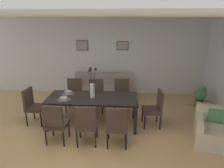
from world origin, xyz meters
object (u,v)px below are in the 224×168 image
Objects in this scene: dining_table at (93,100)px; dining_chair_mid_left at (117,125)px; potted_plant at (200,95)px; dining_chair_mid_right at (121,94)px; sofa at (102,90)px; framed_picture_center at (123,46)px; dining_chair_near_right at (74,93)px; dining_chair_far_right at (96,94)px; bowl_near_right at (68,92)px; framed_picture_left at (82,45)px; armchair at (215,131)px; dining_chair_near_left at (55,122)px; centerpiece_vase at (92,86)px; dining_chair_head_east at (155,107)px; dining_chair_far_left at (86,123)px; bowl_near_left at (64,98)px; dining_chair_head_west at (33,104)px.

dining_table is 1.11m from dining_chair_mid_left.
dining_chair_mid_right is at bearing -170.93° from potted_plant.
sofa is 4.83× the size of framed_picture_center.
dining_chair_mid_left is 3.44m from framed_picture_center.
dining_chair_far_right is (0.64, -0.01, 0.00)m from dining_chair_near_right.
framed_picture_left reaches higher than bowl_near_right.
sofa reaches higher than potted_plant.
dining_chair_mid_left is 2.12m from armchair.
dining_chair_near_left is 4.29m from potted_plant.
centerpiece_vase is at bearing -127.81° from dining_chair_mid_right.
sofa is at bearing 67.85° from bowl_near_right.
potted_plant is (3.06, 1.27, -0.30)m from dining_table.
dining_chair_far_right is 1.76m from dining_chair_head_east.
dining_chair_far_left is at bearing -77.95° from framed_picture_left.
bowl_near_left is at bearing 134.62° from dining_chair_far_left.
dining_chair_mid_left is (0.63, -0.02, 0.00)m from dining_chair_far_left.
centerpiece_vase is (-0.69, -0.89, 0.51)m from dining_chair_mid_right.
dining_chair_far_left is 1.00× the size of dining_chair_head_east.
dining_chair_near_right is at bearing 45.38° from dining_chair_head_west.
dining_chair_far_left is at bearing -102.15° from framed_picture_center.
dining_chair_head_west is at bearing -134.62° from dining_chair_near_right.
framed_picture_left is (-0.68, 3.20, 1.18)m from dining_chair_far_left.
dining_chair_far_right is 1.85m from dining_chair_mid_left.
bowl_near_right is 2.31m from framed_picture_left.
dining_chair_far_right is 1.04m from sofa.
dining_table is at bearing -127.80° from dining_chair_mid_right.
potted_plant is (3.73, 0.42, -0.14)m from dining_chair_near_right.
dining_chair_mid_left is 1.72m from bowl_near_right.
potted_plant is at bearing 41.74° from dining_chair_mid_left.
framed_picture_left is at bearing 112.24° from dining_chair_mid_left.
bowl_near_right is at bearing 162.82° from centerpiece_vase.
bowl_near_right is at bearing -153.07° from dining_chair_mid_right.
sofa is at bearing 89.71° from dining_table.
bowl_near_left and bowl_near_right have the same top height.
dining_chair_mid_left is at bearing -90.97° from framed_picture_center.
dining_chair_far_left is at bearing -90.26° from sofa.
centerpiece_vase is 1.99m from sofa.
dining_chair_head_west is (-0.86, 0.85, 0.00)m from dining_chair_near_left.
dining_chair_head_east is at bearing -50.23° from sofa.
dining_chair_head_east is at bearing 151.58° from armchair.
framed_picture_left is (-0.69, 2.33, 1.02)m from dining_table.
dining_chair_near_right is at bearing -178.14° from dining_chair_mid_right.
framed_picture_center reaches higher than bowl_near_right.
framed_picture_left reaches higher than dining_chair_far_right.
dining_chair_far_right and dining_chair_mid_right have the same top height.
dining_chair_head_east reaches higher than bowl_near_right.
framed_picture_center is at bearing 35.43° from sofa.
dining_chair_head_east is at bearing 0.88° from centerpiece_vase.
dining_chair_near_right is 1.00× the size of dining_chair_mid_right.
armchair is 3.85m from framed_picture_center.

